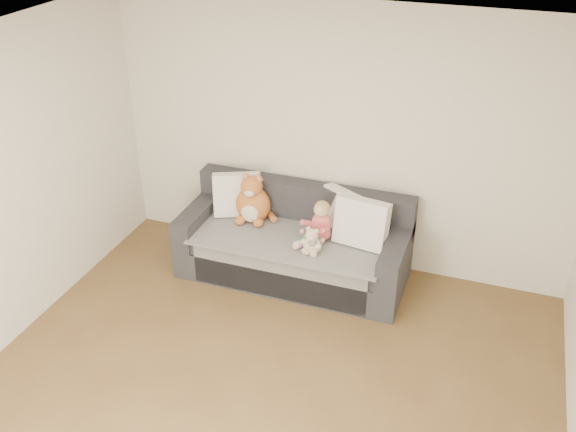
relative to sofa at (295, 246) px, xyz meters
The scene contains 10 objects.
room_shell 1.94m from the sofa, 79.82° to the right, with size 5.00×5.00×5.00m.
sofa is the anchor object (origin of this frame).
cushion_left 0.78m from the sofa, 167.35° to the left, with size 0.52×0.39×0.45m.
cushion_right_back 0.58m from the sofa, 29.42° to the left, with size 0.47×0.38×0.41m.
cushion_right_front 0.76m from the sofa, ahead, with size 0.52×0.29×0.47m.
toddler 0.44m from the sofa, 16.49° to the right, with size 0.30×0.42×0.41m.
plush_cat 0.60m from the sofa, 169.33° to the left, with size 0.43×0.39×0.54m.
teddy_bear 0.49m from the sofa, 48.51° to the right, with size 0.21×0.17×0.27m.
plush_cow 0.44m from the sofa, 43.04° to the right, with size 0.15×0.23×0.19m.
sippy_cup 0.37m from the sofa, 51.71° to the right, with size 0.12×0.09×0.13m.
Camera 1 is at (1.43, -2.97, 3.69)m, focal length 40.00 mm.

